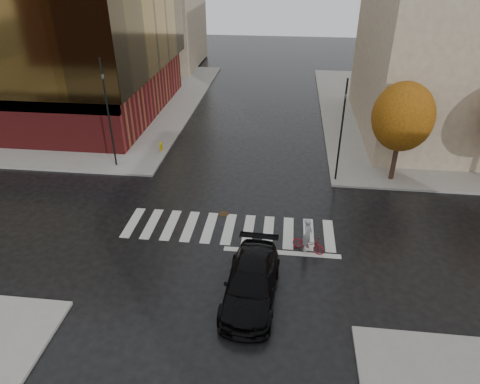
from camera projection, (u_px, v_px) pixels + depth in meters
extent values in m
plane|color=black|center=(227.00, 234.00, 23.31)|extent=(120.00, 120.00, 0.00)
cube|color=gray|center=(52.00, 100.00, 43.46)|extent=(30.00, 30.00, 0.15)
cube|color=silver|center=(229.00, 229.00, 23.74)|extent=(12.00, 3.00, 0.01)
cube|color=maroon|center=(21.00, 88.00, 39.94)|extent=(26.00, 18.00, 4.00)
cylinder|color=black|center=(394.00, 159.00, 27.91)|extent=(0.32, 0.32, 2.80)
ellipsoid|color=#A25D0F|center=(403.00, 117.00, 26.46)|extent=(3.80, 3.80, 4.37)
imported|color=black|center=(251.00, 283.00, 18.77)|extent=(2.52, 5.64, 1.61)
imported|color=maroon|center=(309.00, 244.00, 21.80)|extent=(1.80, 1.19, 0.90)
imported|color=#999EA2|center=(307.00, 234.00, 21.52)|extent=(0.65, 0.78, 1.82)
cylinder|color=black|center=(109.00, 115.00, 28.52)|extent=(0.12, 0.12, 7.45)
imported|color=black|center=(102.00, 74.00, 27.18)|extent=(0.20, 0.17, 0.93)
cylinder|color=black|center=(341.00, 132.00, 26.85)|extent=(0.12, 0.12, 6.74)
imported|color=black|center=(346.00, 94.00, 25.63)|extent=(0.15, 0.18, 0.84)
cylinder|color=#C4A60B|center=(161.00, 147.00, 32.36)|extent=(0.23, 0.23, 0.58)
sphere|color=#C4A60B|center=(161.00, 144.00, 32.21)|extent=(0.25, 0.25, 0.25)
cylinder|color=#452E18|center=(224.00, 214.00, 25.06)|extent=(0.65, 0.65, 0.01)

